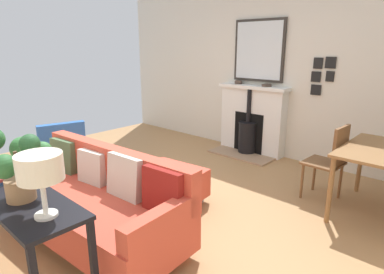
{
  "coord_description": "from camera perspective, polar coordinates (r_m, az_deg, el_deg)",
  "views": [
    {
      "loc": [
        2.27,
        2.73,
        1.76
      ],
      "look_at": [
        -0.53,
        0.19,
        0.7
      ],
      "focal_mm": 30.36,
      "sensor_mm": 36.0,
      "label": 1
    }
  ],
  "objects": [
    {
      "name": "book_stack",
      "position": [
        2.94,
        -30.45,
        -6.4
      ],
      "size": [
        0.26,
        0.19,
        0.05
      ],
      "color": "#38517F",
      "rests_on": "console_table"
    },
    {
      "name": "table_lamp_far_end",
      "position": [
        2.14,
        -25.12,
        -5.13
      ],
      "size": [
        0.27,
        0.27,
        0.41
      ],
      "color": "white",
      "rests_on": "console_table"
    },
    {
      "name": "armchair_accent",
      "position": [
        4.88,
        -22.06,
        -1.2
      ],
      "size": [
        0.8,
        0.72,
        0.77
      ],
      "color": "#4C3321",
      "rests_on": "ground"
    },
    {
      "name": "wall_left",
      "position": [
        5.53,
        12.81,
        11.46
      ],
      "size": [
        0.12,
        6.3,
        2.77
      ],
      "primitive_type": "cube",
      "color": "beige",
      "rests_on": "ground"
    },
    {
      "name": "fireplace",
      "position": [
        5.54,
        10.36,
        2.41
      ],
      "size": [
        0.64,
        1.21,
        1.14
      ],
      "color": "#9E7A5B",
      "rests_on": "ground"
    },
    {
      "name": "photo_gallery_row",
      "position": [
        5.06,
        21.84,
        10.28
      ],
      "size": [
        0.02,
        0.32,
        0.55
      ],
      "color": "black"
    },
    {
      "name": "dining_table",
      "position": [
        3.88,
        30.42,
        -3.28
      ],
      "size": [
        1.1,
        0.73,
        0.74
      ],
      "color": "olive",
      "rests_on": "ground"
    },
    {
      "name": "console_table",
      "position": [
        2.86,
        -29.45,
        -9.02
      ],
      "size": [
        0.43,
        1.74,
        0.74
      ],
      "color": "black",
      "rests_on": "ground"
    },
    {
      "name": "ground_plane",
      "position": [
        3.97,
        -7.28,
        -10.82
      ],
      "size": [
        5.05,
        6.3,
        0.01
      ],
      "primitive_type": "cube",
      "color": "#A87A4C"
    },
    {
      "name": "potted_plant",
      "position": [
        2.48,
        -28.94,
        -3.38
      ],
      "size": [
        0.47,
        0.43,
        0.5
      ],
      "color": "#99704C",
      "rests_on": "console_table"
    },
    {
      "name": "mantel_bowl_near",
      "position": [
        5.61,
        8.14,
        9.53
      ],
      "size": [
        0.13,
        0.13,
        0.06
      ],
      "color": "#47382D",
      "rests_on": "fireplace"
    },
    {
      "name": "ottoman",
      "position": [
        3.74,
        -3.88,
        -8.1
      ],
      "size": [
        0.67,
        0.78,
        0.41
      ],
      "color": "#B2B2B7",
      "rests_on": "ground"
    },
    {
      "name": "mantel_bowl_far",
      "position": [
        5.33,
        12.98,
        8.87
      ],
      "size": [
        0.16,
        0.16,
        0.04
      ],
      "color": "#47382D",
      "rests_on": "fireplace"
    },
    {
      "name": "sofa",
      "position": [
        3.24,
        -16.82,
        -10.71
      ],
      "size": [
        0.94,
        2.08,
        0.82
      ],
      "color": "#B2B2B7",
      "rests_on": "ground"
    },
    {
      "name": "mirror_over_mantel",
      "position": [
        5.49,
        11.65,
        14.63
      ],
      "size": [
        0.04,
        0.9,
        0.97
      ],
      "color": "#2D2823"
    },
    {
      "name": "dining_chair_near_fireplace",
      "position": [
        4.03,
        23.3,
        -3.37
      ],
      "size": [
        0.42,
        0.42,
        0.91
      ],
      "color": "brown",
      "rests_on": "ground"
    }
  ]
}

